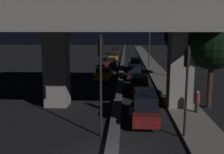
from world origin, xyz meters
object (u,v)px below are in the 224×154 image
traffic_light_left_of_median (101,69)px  motorcycle_black_filtering_near (132,116)px  car_dark_red_second (139,83)px  car_dark_green_fourth (135,64)px  car_taxi_yellow_lead_oncoming (103,74)px  car_dark_red_fourth_oncoming (115,51)px  car_dark_red_lead (145,106)px  pedestrian_on_sidewalk (197,102)px  car_dark_red_second_oncoming (111,63)px  car_black_third (134,72)px  car_taxi_yellow_third_oncoming (113,56)px  street_lamp (148,40)px  traffic_light_right_of_median (187,76)px

traffic_light_left_of_median → motorcycle_black_filtering_near: size_ratio=2.98×
car_dark_red_second → motorcycle_black_filtering_near: 9.36m
car_dark_green_fourth → car_taxi_yellow_lead_oncoming: car_dark_green_fourth is taller
car_taxi_yellow_lead_oncoming → car_dark_red_fourth_oncoming: 35.52m
car_dark_red_lead → pedestrian_on_sidewalk: (3.88, 1.52, -0.07)m
car_dark_red_second_oncoming → motorcycle_black_filtering_near: 27.07m
car_dark_red_second → car_black_third: 6.97m
car_dark_red_fourth_oncoming → car_taxi_yellow_lead_oncoming: bearing=-1.4°
car_dark_red_lead → car_taxi_yellow_third_oncoming: bearing=7.3°
motorcycle_black_filtering_near → pedestrian_on_sidewalk: bearing=-62.8°
car_dark_red_second → car_dark_red_lead: bearing=178.6°
car_dark_red_second_oncoming → pedestrian_on_sidewalk: (7.66, -24.43, 0.18)m
car_dark_red_second_oncoming → motorcycle_black_filtering_near: size_ratio=2.25×
street_lamp → pedestrian_on_sidewalk: size_ratio=4.82×
traffic_light_right_of_median → car_dark_red_lead: size_ratio=1.09×
car_dark_green_fourth → motorcycle_black_filtering_near: size_ratio=2.45×
traffic_light_right_of_median → pedestrian_on_sidewalk: traffic_light_right_of_median is taller
motorcycle_black_filtering_near → traffic_light_right_of_median: bearing=-122.2°
traffic_light_right_of_median → car_dark_red_second: traffic_light_right_of_median is taller
car_dark_red_fourth_oncoming → motorcycle_black_filtering_near: (3.20, -51.13, -0.23)m
car_taxi_yellow_lead_oncoming → pedestrian_on_sidewalk: pedestrian_on_sidewalk is taller
car_black_third → street_lamp: bearing=-11.5°
car_black_third → car_taxi_yellow_lead_oncoming: (-3.84, -0.67, -0.15)m
car_black_third → car_dark_red_second_oncoming: 11.22m
traffic_light_right_of_median → car_taxi_yellow_lead_oncoming: (-6.11, 17.42, -2.78)m
car_taxi_yellow_lead_oncoming → motorcycle_black_filtering_near: 15.93m
street_lamp → car_dark_red_fourth_oncoming: bearing=104.5°
car_dark_red_second → car_dark_red_fourth_oncoming: bearing=4.4°
car_dark_red_second → street_lamp: bearing=-8.1°
car_dark_red_lead → car_dark_red_second_oncoming: size_ratio=1.09×
car_dark_red_lead → car_black_third: (-0.23, 15.31, -0.09)m
car_taxi_yellow_lead_oncoming → car_taxi_yellow_third_oncoming: car_taxi_yellow_lead_oncoming is taller
car_dark_red_second_oncoming → car_dark_red_fourth_oncoming: bearing=-179.9°
car_dark_red_lead → car_taxi_yellow_lead_oncoming: (-4.08, 14.64, -0.23)m
traffic_light_right_of_median → car_dark_red_second: 11.62m
car_taxi_yellow_third_oncoming → car_dark_red_fourth_oncoming: size_ratio=1.05×
car_black_third → car_taxi_yellow_lead_oncoming: car_black_third is taller
traffic_light_left_of_median → car_dark_red_fourth_oncoming: size_ratio=1.30×
traffic_light_left_of_median → motorcycle_black_filtering_near: traffic_light_left_of_median is taller
car_dark_red_fourth_oncoming → motorcycle_black_filtering_near: 51.23m
traffic_light_left_of_median → car_black_third: (2.46, 18.09, -3.00)m
street_lamp → car_black_third: (-2.39, -10.66, -3.66)m
car_dark_red_lead → car_taxi_yellow_third_oncoming: car_dark_red_lead is taller
car_dark_red_second → car_taxi_yellow_third_oncoming: car_dark_red_second is taller
street_lamp → car_dark_red_fourth_oncoming: size_ratio=1.73×
traffic_light_left_of_median → car_dark_red_lead: size_ratio=1.21×
traffic_light_right_of_median → motorcycle_black_filtering_near: 4.52m
street_lamp → car_dark_green_fourth: street_lamp is taller
pedestrian_on_sidewalk → car_dark_red_second_oncoming: bearing=107.4°
car_dark_red_lead → car_dark_green_fourth: car_dark_red_lead is taller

